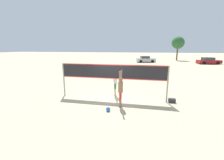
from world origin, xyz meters
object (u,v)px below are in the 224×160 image
object	(u,v)px
volleyball	(108,109)
player_spiker	(121,88)
gear_bag	(172,100)
tree_left_cluster	(178,43)
parked_car_near	(146,60)
parked_car_mid	(208,61)
player_blocker	(115,80)
volleyball_net	(112,74)

from	to	relation	value
volleyball	player_spiker	bearing A→B (deg)	55.20
gear_bag	tree_left_cluster	bearing A→B (deg)	78.77
player_spiker	parked_car_near	distance (m)	27.97
gear_bag	parked_car_mid	distance (m)	27.93
player_spiker	tree_left_cluster	distance (m)	37.43
player_blocker	tree_left_cluster	size ratio (longest dim) A/B	0.35
parked_car_mid	player_spiker	bearing A→B (deg)	-127.82
volleyball_net	parked_car_mid	size ratio (longest dim) A/B	1.50
gear_bag	player_spiker	bearing A→B (deg)	-156.22
volleyball_net	volleyball	bearing A→B (deg)	-83.56
volleyball	volleyball_net	bearing A→B (deg)	96.44
tree_left_cluster	parked_car_mid	bearing A→B (deg)	-63.56
volleyball	gear_bag	world-z (taller)	gear_bag
volleyball_net	player_spiker	world-z (taller)	volleyball_net
gear_bag	parked_car_mid	world-z (taller)	parked_car_mid
volleyball_net	parked_car_mid	xyz separation A→B (m)	(15.21, 25.52, -1.07)
player_spiker	gear_bag	xyz separation A→B (m)	(3.05, 1.34, -0.99)
parked_car_near	parked_car_mid	bearing A→B (deg)	-18.77
player_spiker	parked_car_mid	xyz separation A→B (m)	(14.43, 26.85, -0.50)
player_blocker	parked_car_mid	size ratio (longest dim) A/B	0.47
player_spiker	parked_car_near	bearing A→B (deg)	-3.21
volleyball	tree_left_cluster	xyz separation A→B (m)	(10.46, 36.70, 4.50)
volleyball	parked_car_mid	size ratio (longest dim) A/B	0.05
volleyball_net	parked_car_mid	world-z (taller)	volleyball_net
parked_car_near	parked_car_mid	size ratio (longest dim) A/B	0.97
volleyball_net	player_blocker	world-z (taller)	volleyball_net
tree_left_cluster	player_spiker	bearing A→B (deg)	-105.44
parked_car_near	player_blocker	bearing A→B (deg)	-108.94
volleyball	player_blocker	bearing A→B (deg)	92.98
player_spiker	tree_left_cluster	xyz separation A→B (m)	(9.92, 35.92, 3.51)
volleyball	parked_car_near	size ratio (longest dim) A/B	0.05
player_spiker	parked_car_mid	bearing A→B (deg)	-28.26
parked_car_mid	tree_left_cluster	xyz separation A→B (m)	(-4.51, 9.07, 4.00)
volleyball_net	parked_car_near	distance (m)	26.72
player_blocker	gear_bag	distance (m)	3.93
player_spiker	player_blocker	world-z (taller)	player_blocker
player_spiker	parked_car_near	world-z (taller)	player_spiker
parked_car_mid	volleyball	bearing A→B (deg)	-128.02
volleyball	tree_left_cluster	bearing A→B (deg)	74.09
volleyball	gear_bag	bearing A→B (deg)	30.59
player_spiker	player_blocker	xyz separation A→B (m)	(-0.69, 1.99, 0.05)
player_spiker	parked_car_near	xyz separation A→B (m)	(1.56, 27.92, -0.46)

